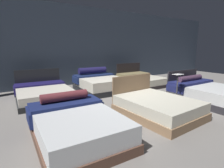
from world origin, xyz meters
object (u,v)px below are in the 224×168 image
Objects in this scene: bed_5 at (140,80)px; price_sign at (177,93)px; bed_1 at (157,107)px; bed_3 at (44,93)px; bed_2 at (206,93)px; bed_0 at (76,125)px; bed_4 at (100,83)px.

bed_5 is 2.17× the size of price_sign.
bed_1 is 3.65m from bed_3.
bed_5 reaches higher than bed_2.
bed_2 is 0.90× the size of bed_3.
bed_4 reaches higher than bed_0.
bed_0 is at bearing -88.79° from bed_3.
price_sign is (1.05, -2.78, 0.06)m from bed_4.
bed_3 is 1.09× the size of bed_5.
bed_1 is 3.07m from bed_4.
bed_1 reaches higher than bed_3.
bed_1 is 1.03× the size of bed_4.
bed_4 is at bearing 125.35° from bed_2.
bed_3 is at bearing 90.72° from bed_0.
bed_3 is (0.05, 3.02, -0.05)m from bed_0.
bed_2 is at bearing -32.65° from bed_3.
bed_2 is at bearing 2.14° from bed_0.
price_sign is (3.23, 0.30, 0.09)m from bed_0.
bed_2 reaches higher than bed_3.
bed_2 is 5.23m from bed_3.
bed_5 is (4.28, 3.07, -0.04)m from bed_0.
price_sign is at bearing -110.49° from bed_5.
bed_0 is 5.27m from bed_5.
bed_2 is (2.23, 0.03, 0.05)m from bed_1.
bed_5 is (-0.06, 3.03, -0.05)m from bed_2.
bed_1 reaches higher than bed_2.
bed_5 reaches higher than bed_4.
bed_5 is at bearing 91.07° from bed_2.
bed_2 reaches higher than bed_4.
bed_0 is 1.03× the size of bed_1.
bed_2 is 3.73m from bed_4.
bed_4 is 0.97× the size of bed_5.
bed_3 is at bearing 145.13° from bed_2.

